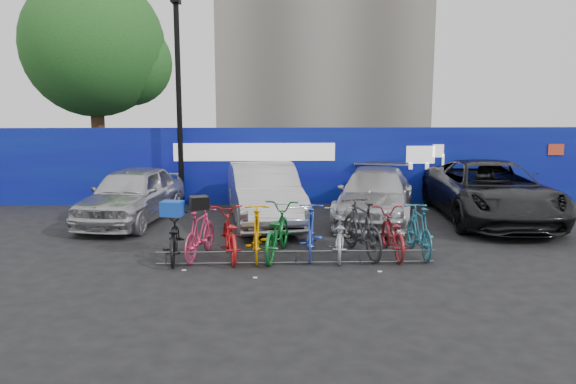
{
  "coord_description": "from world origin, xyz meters",
  "views": [
    {
      "loc": [
        -0.5,
        -11.47,
        3.33
      ],
      "look_at": [
        -0.08,
        2.0,
        1.05
      ],
      "focal_mm": 35.0,
      "sensor_mm": 36.0,
      "label": 1
    }
  ],
  "objects_px": {
    "car_1": "(264,194)",
    "bike_2": "(229,234)",
    "bike_0": "(173,238)",
    "tree": "(100,50)",
    "bike_3": "(257,232)",
    "car_3": "(490,191)",
    "bike_rack": "(296,257)",
    "bike_9": "(419,230)",
    "car_2": "(375,195)",
    "lamppost": "(179,99)",
    "bike_6": "(339,234)",
    "bike_5": "(311,231)",
    "bike_8": "(392,233)",
    "bike_1": "(200,233)",
    "bike_4": "(277,231)",
    "bike_7": "(362,227)",
    "car_0": "(132,194)"
  },
  "relations": [
    {
      "from": "bike_rack",
      "to": "bike_9",
      "type": "bearing_deg",
      "value": 13.5
    },
    {
      "from": "car_1",
      "to": "car_3",
      "type": "distance_m",
      "value": 6.16
    },
    {
      "from": "bike_0",
      "to": "bike_1",
      "type": "xyz_separation_m",
      "value": [
        0.53,
        0.15,
        0.06
      ]
    },
    {
      "from": "car_1",
      "to": "bike_8",
      "type": "bearing_deg",
      "value": -57.61
    },
    {
      "from": "car_2",
      "to": "bike_8",
      "type": "xyz_separation_m",
      "value": [
        -0.29,
        -3.49,
        -0.21
      ]
    },
    {
      "from": "car_1",
      "to": "bike_1",
      "type": "relative_size",
      "value": 2.77
    },
    {
      "from": "bike_rack",
      "to": "bike_8",
      "type": "height_order",
      "value": "bike_8"
    },
    {
      "from": "car_2",
      "to": "bike_2",
      "type": "bearing_deg",
      "value": -121.41
    },
    {
      "from": "car_0",
      "to": "car_2",
      "type": "bearing_deg",
      "value": 10.18
    },
    {
      "from": "bike_3",
      "to": "bike_7",
      "type": "relative_size",
      "value": 0.91
    },
    {
      "from": "car_3",
      "to": "bike_0",
      "type": "distance_m",
      "value": 8.77
    },
    {
      "from": "bike_4",
      "to": "bike_2",
      "type": "bearing_deg",
      "value": 17.31
    },
    {
      "from": "car_2",
      "to": "bike_6",
      "type": "distance_m",
      "value": 3.83
    },
    {
      "from": "car_3",
      "to": "bike_1",
      "type": "height_order",
      "value": "car_3"
    },
    {
      "from": "tree",
      "to": "bike_1",
      "type": "bearing_deg",
      "value": -64.56
    },
    {
      "from": "lamppost",
      "to": "bike_4",
      "type": "height_order",
      "value": "lamppost"
    },
    {
      "from": "bike_3",
      "to": "bike_6",
      "type": "height_order",
      "value": "bike_3"
    },
    {
      "from": "bike_0",
      "to": "bike_8",
      "type": "relative_size",
      "value": 0.94
    },
    {
      "from": "bike_4",
      "to": "bike_7",
      "type": "relative_size",
      "value": 1.03
    },
    {
      "from": "bike_8",
      "to": "bike_2",
      "type": "bearing_deg",
      "value": -0.07
    },
    {
      "from": "bike_0",
      "to": "tree",
      "type": "bearing_deg",
      "value": -74.24
    },
    {
      "from": "bike_rack",
      "to": "bike_5",
      "type": "bearing_deg",
      "value": 62.15
    },
    {
      "from": "bike_2",
      "to": "bike_7",
      "type": "relative_size",
      "value": 0.96
    },
    {
      "from": "bike_0",
      "to": "bike_3",
      "type": "height_order",
      "value": "bike_3"
    },
    {
      "from": "bike_rack",
      "to": "bike_6",
      "type": "bearing_deg",
      "value": 31.61
    },
    {
      "from": "car_3",
      "to": "bike_9",
      "type": "xyz_separation_m",
      "value": [
        -2.83,
        -3.38,
        -0.26
      ]
    },
    {
      "from": "tree",
      "to": "bike_5",
      "type": "height_order",
      "value": "tree"
    },
    {
      "from": "bike_rack",
      "to": "car_2",
      "type": "height_order",
      "value": "car_2"
    },
    {
      "from": "car_3",
      "to": "bike_7",
      "type": "relative_size",
      "value": 2.86
    },
    {
      "from": "bike_1",
      "to": "bike_6",
      "type": "bearing_deg",
      "value": -167.15
    },
    {
      "from": "car_0",
      "to": "bike_5",
      "type": "xyz_separation_m",
      "value": [
        4.57,
        -3.43,
        -0.2
      ]
    },
    {
      "from": "car_1",
      "to": "bike_2",
      "type": "bearing_deg",
      "value": -109.55
    },
    {
      "from": "bike_9",
      "to": "bike_6",
      "type": "bearing_deg",
      "value": 0.85
    },
    {
      "from": "car_0",
      "to": "car_3",
      "type": "relative_size",
      "value": 0.76
    },
    {
      "from": "bike_rack",
      "to": "bike_2",
      "type": "relative_size",
      "value": 2.88
    },
    {
      "from": "bike_6",
      "to": "lamppost",
      "type": "bearing_deg",
      "value": -45.8
    },
    {
      "from": "bike_1",
      "to": "bike_8",
      "type": "height_order",
      "value": "bike_1"
    },
    {
      "from": "car_2",
      "to": "car_3",
      "type": "relative_size",
      "value": 0.83
    },
    {
      "from": "bike_5",
      "to": "bike_8",
      "type": "xyz_separation_m",
      "value": [
        1.72,
        -0.02,
        -0.06
      ]
    },
    {
      "from": "car_2",
      "to": "lamppost",
      "type": "bearing_deg",
      "value": 176.08
    },
    {
      "from": "car_3",
      "to": "car_0",
      "type": "bearing_deg",
      "value": -177.1
    },
    {
      "from": "bike_0",
      "to": "bike_4",
      "type": "bearing_deg",
      "value": 178.28
    },
    {
      "from": "car_1",
      "to": "bike_6",
      "type": "xyz_separation_m",
      "value": [
        1.61,
        -3.3,
        -0.3
      ]
    },
    {
      "from": "car_3",
      "to": "car_1",
      "type": "bearing_deg",
      "value": -175.41
    },
    {
      "from": "bike_5",
      "to": "bike_4",
      "type": "bearing_deg",
      "value": 6.63
    },
    {
      "from": "car_1",
      "to": "bike_9",
      "type": "bearing_deg",
      "value": -52.12
    },
    {
      "from": "bike_2",
      "to": "car_3",
      "type": "bearing_deg",
      "value": -163.0
    },
    {
      "from": "bike_0",
      "to": "bike_4",
      "type": "relative_size",
      "value": 0.85
    },
    {
      "from": "bike_6",
      "to": "bike_rack",
      "type": "bearing_deg",
      "value": 38.51
    },
    {
      "from": "bike_1",
      "to": "bike_3",
      "type": "height_order",
      "value": "bike_3"
    }
  ]
}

